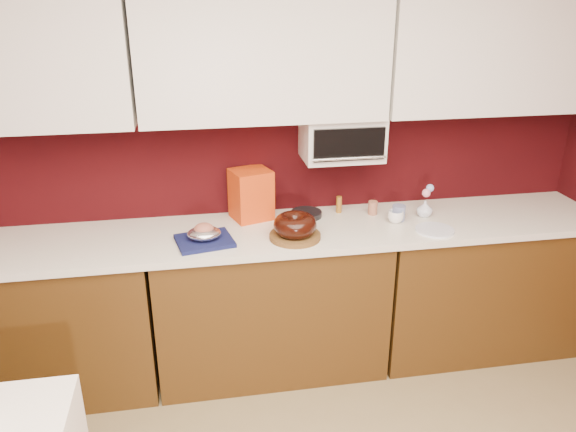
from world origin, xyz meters
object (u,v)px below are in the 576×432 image
(foil_ham_nest, at_px, (204,233))
(pandoro_box, at_px, (251,194))
(toaster_oven, at_px, (342,137))
(coffee_mug, at_px, (396,216))
(flower_vase, at_px, (425,208))
(bundt_cake, at_px, (295,225))
(blue_jar, at_px, (399,213))

(foil_ham_nest, relative_size, pandoro_box, 0.61)
(toaster_oven, distance_m, coffee_mug, 0.55)
(coffee_mug, relative_size, flower_vase, 0.79)
(flower_vase, bearing_deg, pandoro_box, 171.25)
(toaster_oven, bearing_deg, pandoro_box, 175.94)
(coffee_mug, bearing_deg, flower_vase, 17.16)
(foil_ham_nest, xyz_separation_m, flower_vase, (1.31, 0.15, 0.00))
(flower_vase, bearing_deg, toaster_oven, 166.39)
(pandoro_box, height_order, flower_vase, pandoro_box)
(toaster_oven, height_order, bundt_cake, toaster_oven)
(foil_ham_nest, bearing_deg, bundt_cake, -3.34)
(flower_vase, bearing_deg, coffee_mug, -162.84)
(toaster_oven, relative_size, blue_jar, 4.92)
(bundt_cake, relative_size, pandoro_box, 0.80)
(foil_ham_nest, height_order, blue_jar, blue_jar)
(foil_ham_nest, relative_size, flower_vase, 1.61)
(toaster_oven, relative_size, flower_vase, 4.03)
(blue_jar, bearing_deg, flower_vase, 9.78)
(toaster_oven, height_order, foil_ham_nest, toaster_oven)
(bundt_cake, xyz_separation_m, pandoro_box, (-0.20, 0.34, 0.07))
(coffee_mug, relative_size, blue_jar, 0.96)
(foil_ham_nest, bearing_deg, toaster_oven, 18.46)
(toaster_oven, height_order, flower_vase, toaster_oven)
(pandoro_box, bearing_deg, toaster_oven, -21.25)
(toaster_oven, height_order, pandoro_box, toaster_oven)
(toaster_oven, distance_m, foil_ham_nest, 0.96)
(toaster_oven, relative_size, coffee_mug, 5.11)
(foil_ham_nest, relative_size, blue_jar, 1.96)
(bundt_cake, xyz_separation_m, flower_vase, (0.82, 0.18, -0.02))
(bundt_cake, height_order, pandoro_box, pandoro_box)
(toaster_oven, relative_size, foil_ham_nest, 2.51)
(foil_ham_nest, xyz_separation_m, pandoro_box, (0.29, 0.31, 0.09))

